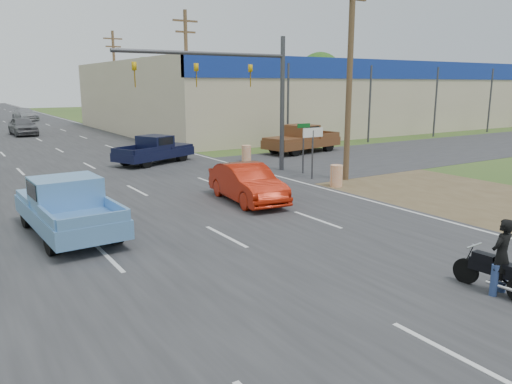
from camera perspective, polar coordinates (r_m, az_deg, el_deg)
ground at (r=9.76m, az=21.20°, el=-16.82°), size 200.00×200.00×0.00m
main_road at (r=45.64m, az=-23.55°, el=5.49°), size 15.00×180.00×0.02m
cross_road at (r=24.37m, az=-15.01°, el=0.98°), size 120.00×10.00×0.02m
dirt_verge at (r=23.86m, az=17.73°, el=0.57°), size 8.00×18.00×0.01m
big_box_store at (r=59.46m, az=8.72°, el=10.91°), size 50.00×28.10×6.60m
utility_pole_1 at (r=24.39m, az=10.68°, el=13.74°), size 2.00×0.28×10.00m
utility_pole_2 at (r=39.51m, az=-7.92°, el=13.20°), size 2.00×0.28×10.00m
utility_pole_3 at (r=56.35m, az=-15.81°, el=12.56°), size 2.00×0.28×10.00m
tree_3 at (r=97.27m, az=7.31°, el=13.13°), size 8.40×8.40×10.40m
tree_5 at (r=106.53m, az=-12.49°, el=12.70°), size 7.98×7.98×9.88m
barrel_0 at (r=23.00m, az=9.17°, el=1.83°), size 0.56×0.56×1.00m
barrel_1 at (r=30.00m, az=-1.10°, el=4.41°), size 0.56×0.56×1.00m
lane_sign at (r=24.43m, az=6.51°, el=5.84°), size 1.20×0.08×2.52m
street_name_sign at (r=26.00m, az=5.44°, el=5.60°), size 0.80×0.08×2.61m
signal_mast at (r=25.39m, az=-2.00°, el=12.72°), size 9.12×0.40×7.00m
red_convertible at (r=19.72m, az=-1.01°, el=0.97°), size 2.05×4.66×1.49m
motorcycle at (r=12.43m, az=26.21°, el=-8.65°), size 0.60×1.96×0.99m
rider at (r=12.32m, az=26.21°, el=-6.93°), size 0.63×0.43×1.65m
blue_pickup at (r=16.54m, az=-20.83°, el=-1.45°), size 2.33×5.54×1.81m
navy_pickup at (r=29.98m, az=-11.40°, el=4.80°), size 5.29×3.74×1.64m
brown_pickup at (r=34.09m, az=5.12°, el=6.09°), size 6.01×3.22×1.89m
distant_car_grey at (r=50.21m, az=-25.10°, el=6.84°), size 2.17×4.99×1.67m
distant_car_silver at (r=70.10m, az=-24.86°, el=8.03°), size 2.84×5.53×1.54m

